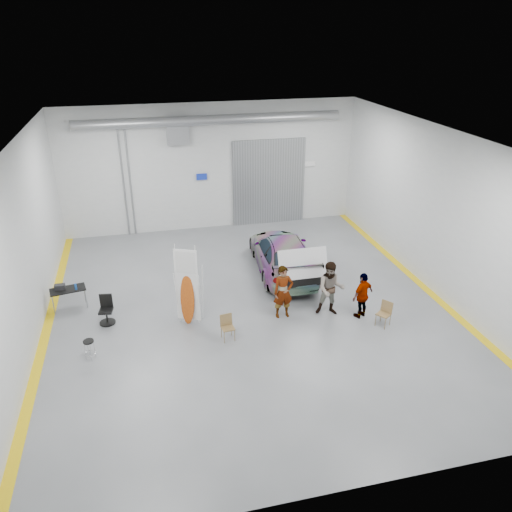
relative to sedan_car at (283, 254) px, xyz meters
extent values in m
plane|color=slate|center=(-1.96, -2.49, -0.77)|extent=(16.00, 16.00, 0.00)
cube|color=#BCBFC1|center=(-8.96, -2.49, 2.23)|extent=(0.02, 16.00, 6.00)
cube|color=#BCBFC1|center=(5.04, -2.49, 2.23)|extent=(0.02, 16.00, 6.00)
cube|color=#BCBFC1|center=(-1.96, 5.51, 2.23)|extent=(14.00, 0.02, 6.00)
cube|color=#BCBFC1|center=(-1.96, -10.49, 2.23)|extent=(14.00, 0.02, 6.00)
cube|color=silver|center=(-1.96, -2.49, 5.23)|extent=(14.00, 16.00, 0.02)
cube|color=gray|center=(0.84, 5.43, 1.33)|extent=(3.60, 0.12, 4.20)
cube|color=gray|center=(-3.46, 5.43, 4.03)|extent=(1.00, 0.50, 1.20)
cylinder|color=gray|center=(-1.96, 4.91, 4.53)|extent=(11.90, 0.44, 0.44)
cube|color=#162EB3|center=(-2.46, 5.43, 1.83)|extent=(0.50, 0.04, 0.30)
cube|color=white|center=(2.84, 5.43, 2.13)|extent=(0.70, 0.04, 0.25)
cylinder|color=gray|center=(-5.76, 5.43, 1.73)|extent=(0.08, 0.08, 5.00)
cylinder|color=gray|center=(-6.06, 5.43, 1.73)|extent=(0.08, 0.08, 5.00)
cube|color=#DEB70C|center=(-8.81, -2.49, -0.76)|extent=(0.30, 16.00, 0.01)
cube|color=#DEB70C|center=(4.89, -2.49, -0.76)|extent=(0.30, 16.00, 0.01)
imported|color=silver|center=(0.00, 0.00, 0.00)|extent=(2.54, 5.45, 1.54)
imported|color=#956B51|center=(-0.97, -3.33, 0.18)|extent=(0.70, 0.47, 1.90)
imported|color=slate|center=(0.66, -3.55, 0.21)|extent=(1.13, 0.98, 1.96)
imported|color=brown|center=(1.65, -3.98, 0.06)|extent=(1.04, 0.79, 1.67)
cube|color=white|center=(-4.07, -2.95, 0.18)|extent=(0.75, 0.35, 1.72)
ellipsoid|color=orange|center=(-4.07, -3.03, 0.14)|extent=(0.53, 0.40, 1.81)
cube|color=white|center=(-4.07, -2.97, 1.47)|extent=(0.73, 0.34, 0.91)
cylinder|color=white|center=(-4.40, -2.95, 0.66)|extent=(0.02, 0.02, 2.86)
cylinder|color=white|center=(-3.74, -2.95, 0.66)|extent=(0.02, 0.02, 2.86)
cube|color=olive|center=(-3.06, -4.27, -0.34)|extent=(0.44, 0.42, 0.04)
cube|color=olive|center=(-3.06, -4.09, -0.12)|extent=(0.41, 0.13, 0.38)
cube|color=olive|center=(2.12, -4.69, -0.33)|extent=(0.55, 0.56, 0.04)
cube|color=olive|center=(2.12, -4.50, -0.11)|extent=(0.30, 0.38, 0.39)
cylinder|color=black|center=(-7.28, -4.31, -0.14)|extent=(0.32, 0.32, 0.05)
torus|color=silver|center=(-7.28, -4.31, -0.57)|extent=(0.33, 0.33, 0.02)
cylinder|color=gray|center=(-8.71, -1.28, -0.41)|extent=(0.03, 0.03, 0.72)
cylinder|color=gray|center=(-7.62, -1.28, -0.41)|extent=(0.03, 0.03, 0.72)
cylinder|color=gray|center=(-8.71, -0.78, -0.41)|extent=(0.03, 0.03, 0.72)
cylinder|color=gray|center=(-7.62, -0.78, -0.41)|extent=(0.03, 0.03, 0.72)
cube|color=black|center=(-8.16, -1.03, -0.03)|extent=(1.28, 0.81, 0.04)
cylinder|color=#1A4BA1|center=(-7.87, -1.13, 0.10)|extent=(0.08, 0.08, 0.22)
cube|color=black|center=(-8.41, -0.98, 0.08)|extent=(0.35, 0.22, 0.18)
cylinder|color=black|center=(-6.85, -2.40, -0.73)|extent=(0.53, 0.53, 0.04)
cylinder|color=black|center=(-6.85, -2.40, -0.50)|extent=(0.06, 0.06, 0.46)
cube|color=black|center=(-6.85, -2.40, -0.28)|extent=(0.50, 0.50, 0.07)
cube|color=black|center=(-6.85, -2.19, 0.01)|extent=(0.42, 0.12, 0.48)
cube|color=silver|center=(0.00, -2.40, 0.79)|extent=(1.80, 1.09, 0.04)
camera|label=1|loc=(-5.31, -17.46, 8.46)|focal=35.00mm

